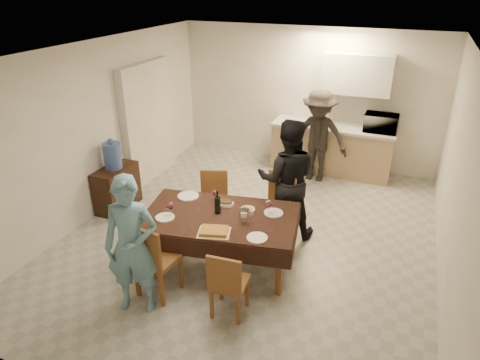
# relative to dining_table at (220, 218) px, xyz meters

# --- Properties ---
(floor) EXTENTS (5.00, 6.00, 0.02)m
(floor) POSITION_rel_dining_table_xyz_m (0.13, 0.80, -0.70)
(floor) COLOR #A7A7A2
(floor) RESTS_ON ground
(ceiling) EXTENTS (5.00, 6.00, 0.02)m
(ceiling) POSITION_rel_dining_table_xyz_m (0.13, 0.80, 1.90)
(ceiling) COLOR white
(ceiling) RESTS_ON wall_back
(wall_back) EXTENTS (5.00, 0.02, 2.60)m
(wall_back) POSITION_rel_dining_table_xyz_m (0.13, 3.80, 0.60)
(wall_back) COLOR silver
(wall_back) RESTS_ON floor
(wall_front) EXTENTS (5.00, 0.02, 2.60)m
(wall_front) POSITION_rel_dining_table_xyz_m (0.13, -2.20, 0.60)
(wall_front) COLOR silver
(wall_front) RESTS_ON floor
(wall_left) EXTENTS (0.02, 6.00, 2.60)m
(wall_left) POSITION_rel_dining_table_xyz_m (-2.37, 0.80, 0.60)
(wall_left) COLOR silver
(wall_left) RESTS_ON floor
(wall_right) EXTENTS (0.02, 6.00, 2.60)m
(wall_right) POSITION_rel_dining_table_xyz_m (2.63, 0.80, 0.60)
(wall_right) COLOR silver
(wall_right) RESTS_ON floor
(stub_partition) EXTENTS (0.15, 1.40, 2.10)m
(stub_partition) POSITION_rel_dining_table_xyz_m (-2.29, 2.00, 0.35)
(stub_partition) COLOR silver
(stub_partition) RESTS_ON floor
(kitchen_base_cabinet) EXTENTS (2.20, 0.60, 0.86)m
(kitchen_base_cabinet) POSITION_rel_dining_table_xyz_m (0.73, 3.48, -0.27)
(kitchen_base_cabinet) COLOR tan
(kitchen_base_cabinet) RESTS_ON floor
(kitchen_worktop) EXTENTS (2.24, 0.64, 0.05)m
(kitchen_worktop) POSITION_rel_dining_table_xyz_m (0.73, 3.48, 0.18)
(kitchen_worktop) COLOR #AEADA9
(kitchen_worktop) RESTS_ON kitchen_base_cabinet
(upper_cabinet) EXTENTS (1.20, 0.34, 0.70)m
(upper_cabinet) POSITION_rel_dining_table_xyz_m (1.03, 3.62, 1.15)
(upper_cabinet) COLOR silver
(upper_cabinet) RESTS_ON wall_back
(dining_table) EXTENTS (2.05, 1.41, 0.74)m
(dining_table) POSITION_rel_dining_table_xyz_m (0.00, 0.00, 0.00)
(dining_table) COLOR black
(dining_table) RESTS_ON floor
(chair_near_left) EXTENTS (0.50, 0.50, 0.53)m
(chair_near_left) POSITION_rel_dining_table_xyz_m (-0.45, -0.84, -0.10)
(chair_near_left) COLOR brown
(chair_near_left) RESTS_ON floor
(chair_near_right) EXTENTS (0.41, 0.41, 0.45)m
(chair_near_right) POSITION_rel_dining_table_xyz_m (0.45, -0.83, -0.19)
(chair_near_right) COLOR brown
(chair_near_right) RESTS_ON floor
(chair_far_left) EXTENTS (0.51, 0.52, 0.47)m
(chair_far_left) POSITION_rel_dining_table_xyz_m (-0.45, 0.67, -0.17)
(chair_far_left) COLOR brown
(chair_far_left) RESTS_ON floor
(chair_far_right) EXTENTS (0.57, 0.59, 0.54)m
(chair_far_right) POSITION_rel_dining_table_xyz_m (0.45, 0.66, -0.10)
(chair_far_right) COLOR brown
(chair_far_right) RESTS_ON floor
(console) EXTENTS (0.38, 0.76, 0.70)m
(console) POSITION_rel_dining_table_xyz_m (-2.15, 0.76, -0.35)
(console) COLOR black
(console) RESTS_ON floor
(water_jug) EXTENTS (0.27, 0.27, 0.41)m
(water_jug) POSITION_rel_dining_table_xyz_m (-2.15, 0.76, 0.20)
(water_jug) COLOR #4563B4
(water_jug) RESTS_ON console
(wine_bottle) EXTENTS (0.08, 0.08, 0.31)m
(wine_bottle) POSITION_rel_dining_table_xyz_m (-0.05, 0.05, 0.19)
(wine_bottle) COLOR black
(wine_bottle) RESTS_ON dining_table
(water_pitcher) EXTENTS (0.12, 0.12, 0.18)m
(water_pitcher) POSITION_rel_dining_table_xyz_m (0.35, -0.05, 0.13)
(water_pitcher) COLOR white
(water_pitcher) RESTS_ON dining_table
(savoury_tart) EXTENTS (0.43, 0.37, 0.05)m
(savoury_tart) POSITION_rel_dining_table_xyz_m (0.10, -0.38, 0.06)
(savoury_tart) COLOR #AD8632
(savoury_tart) RESTS_ON dining_table
(salad_bowl) EXTENTS (0.18, 0.18, 0.07)m
(salad_bowl) POSITION_rel_dining_table_xyz_m (0.30, 0.18, 0.07)
(salad_bowl) COLOR white
(salad_bowl) RESTS_ON dining_table
(mushroom_dish) EXTENTS (0.21, 0.21, 0.04)m
(mushroom_dish) POSITION_rel_dining_table_xyz_m (-0.05, 0.28, 0.05)
(mushroom_dish) COLOR white
(mushroom_dish) RESTS_ON dining_table
(wine_glass_a) EXTENTS (0.09, 0.09, 0.21)m
(wine_glass_a) POSITION_rel_dining_table_xyz_m (-0.55, -0.25, 0.14)
(wine_glass_a) COLOR white
(wine_glass_a) RESTS_ON dining_table
(wine_glass_b) EXTENTS (0.09, 0.09, 0.21)m
(wine_glass_b) POSITION_rel_dining_table_xyz_m (0.55, 0.25, 0.14)
(wine_glass_b) COLOR white
(wine_glass_b) RESTS_ON dining_table
(wine_glass_c) EXTENTS (0.08, 0.08, 0.19)m
(wine_glass_c) POSITION_rel_dining_table_xyz_m (-0.20, 0.30, 0.13)
(wine_glass_c) COLOR white
(wine_glass_c) RESTS_ON dining_table
(plate_near_left) EXTENTS (0.23, 0.23, 0.01)m
(plate_near_left) POSITION_rel_dining_table_xyz_m (-0.60, -0.30, 0.04)
(plate_near_left) COLOR white
(plate_near_left) RESTS_ON dining_table
(plate_near_right) EXTENTS (0.24, 0.24, 0.01)m
(plate_near_right) POSITION_rel_dining_table_xyz_m (0.60, -0.30, 0.04)
(plate_near_right) COLOR white
(plate_near_right) RESTS_ON dining_table
(plate_far_left) EXTENTS (0.28, 0.28, 0.02)m
(plate_far_left) POSITION_rel_dining_table_xyz_m (-0.60, 0.30, 0.04)
(plate_far_left) COLOR white
(plate_far_left) RESTS_ON dining_table
(plate_far_right) EXTENTS (0.24, 0.24, 0.01)m
(plate_far_right) POSITION_rel_dining_table_xyz_m (0.60, 0.30, 0.04)
(plate_far_right) COLOR white
(plate_far_right) RESTS_ON dining_table
(microwave) EXTENTS (0.57, 0.39, 0.32)m
(microwave) POSITION_rel_dining_table_xyz_m (1.55, 3.48, 0.36)
(microwave) COLOR silver
(microwave) RESTS_ON kitchen_worktop
(person_near) EXTENTS (0.69, 0.56, 1.63)m
(person_near) POSITION_rel_dining_table_xyz_m (-0.55, -1.05, 0.11)
(person_near) COLOR #6192AF
(person_near) RESTS_ON floor
(person_far) EXTENTS (0.99, 0.85, 1.73)m
(person_far) POSITION_rel_dining_table_xyz_m (0.55, 1.05, 0.16)
(person_far) COLOR black
(person_far) RESTS_ON floor
(person_kitchen) EXTENTS (1.08, 0.62, 1.67)m
(person_kitchen) POSITION_rel_dining_table_xyz_m (0.54, 3.03, 0.13)
(person_kitchen) COLOR black
(person_kitchen) RESTS_ON floor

